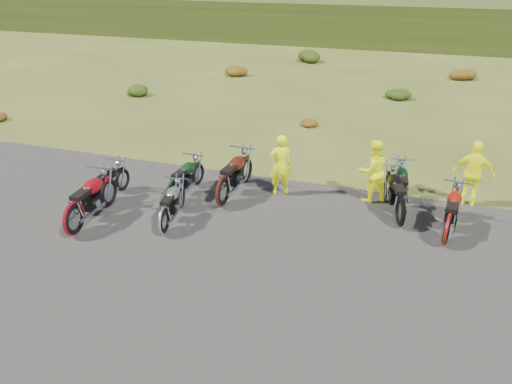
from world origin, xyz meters
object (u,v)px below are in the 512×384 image
at_px(motorcycle_3, 165,234).
at_px(person_middle, 280,166).
at_px(motorcycle_7, 400,213).
at_px(motorcycle_0, 94,212).

bearing_deg(motorcycle_3, person_middle, -42.69).
bearing_deg(motorcycle_7, motorcycle_3, 111.54).
bearing_deg(person_middle, motorcycle_0, 0.18).
height_order(motorcycle_0, motorcycle_7, motorcycle_7).
bearing_deg(motorcycle_7, person_middle, 80.91).
height_order(motorcycle_3, person_middle, person_middle).
distance_m(motorcycle_7, person_middle, 3.30).
xyz_separation_m(motorcycle_7, person_middle, (-3.20, 0.09, 0.83)).
height_order(motorcycle_0, person_middle, person_middle).
bearing_deg(motorcycle_0, motorcycle_7, -70.04).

